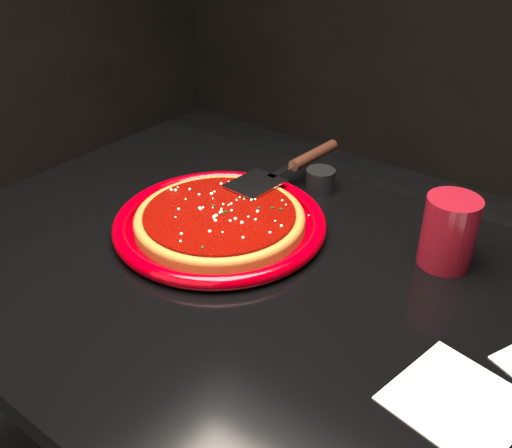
{
  "coord_description": "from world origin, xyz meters",
  "views": [
    {
      "loc": [
        0.46,
        -0.6,
        1.31
      ],
      "look_at": [
        -0.07,
        0.1,
        0.77
      ],
      "focal_mm": 40.0,
      "sensor_mm": 36.0,
      "label": 1
    }
  ],
  "objects_px": {
    "pizza_server": "(288,167)",
    "cup": "(449,232)",
    "table": "(256,426)",
    "ramekin": "(320,180)",
    "plate": "(220,223)"
  },
  "relations": [
    {
      "from": "table",
      "to": "plate",
      "type": "xyz_separation_m",
      "value": [
        -0.13,
        0.07,
        0.39
      ]
    },
    {
      "from": "cup",
      "to": "plate",
      "type": "bearing_deg",
      "value": -157.85
    },
    {
      "from": "pizza_server",
      "to": "table",
      "type": "bearing_deg",
      "value": -60.66
    },
    {
      "from": "pizza_server",
      "to": "cup",
      "type": "height_order",
      "value": "cup"
    },
    {
      "from": "ramekin",
      "to": "cup",
      "type": "bearing_deg",
      "value": -17.45
    },
    {
      "from": "plate",
      "to": "cup",
      "type": "xyz_separation_m",
      "value": [
        0.37,
        0.15,
        0.05
      ]
    },
    {
      "from": "cup",
      "to": "table",
      "type": "bearing_deg",
      "value": -136.94
    },
    {
      "from": "plate",
      "to": "cup",
      "type": "relative_size",
      "value": 3.18
    },
    {
      "from": "pizza_server",
      "to": "cup",
      "type": "relative_size",
      "value": 2.88
    },
    {
      "from": "pizza_server",
      "to": "ramekin",
      "type": "xyz_separation_m",
      "value": [
        0.06,
        0.03,
        -0.03
      ]
    },
    {
      "from": "cup",
      "to": "ramekin",
      "type": "relative_size",
      "value": 2.06
    },
    {
      "from": "table",
      "to": "ramekin",
      "type": "xyz_separation_m",
      "value": [
        -0.07,
        0.31,
        0.4
      ]
    },
    {
      "from": "pizza_server",
      "to": "cup",
      "type": "bearing_deg",
      "value": -5.59
    },
    {
      "from": "table",
      "to": "pizza_server",
      "type": "xyz_separation_m",
      "value": [
        -0.13,
        0.28,
        0.42
      ]
    },
    {
      "from": "plate",
      "to": "pizza_server",
      "type": "height_order",
      "value": "pizza_server"
    }
  ]
}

